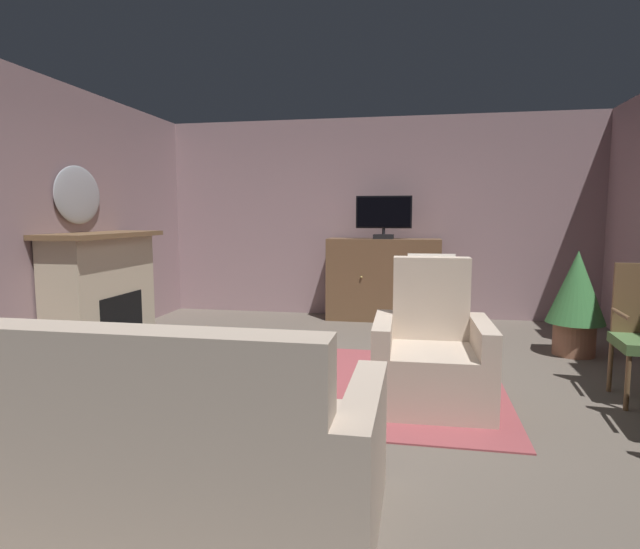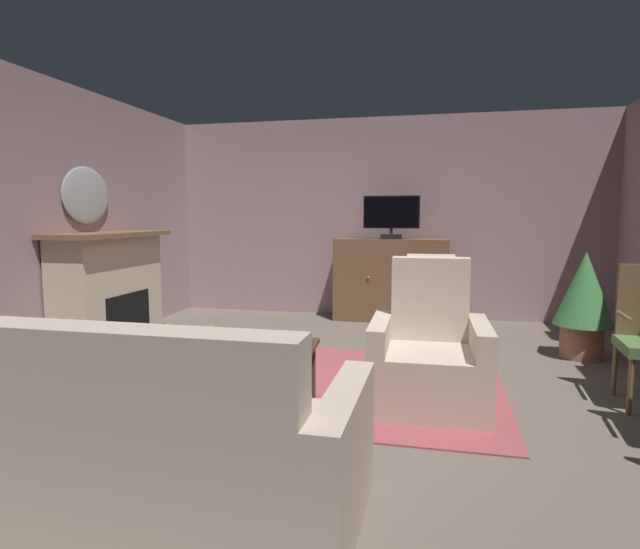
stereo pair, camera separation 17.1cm
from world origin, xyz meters
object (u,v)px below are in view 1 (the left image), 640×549
tv_cabinet (383,281)px  tv_remote (261,340)px  sofa_floral (160,452)px  cat (218,338)px  coffee_table (254,352)px  television (384,216)px  potted_plant_leafy_by_curtain (576,297)px  wall_mirror_oval (78,195)px  folded_newspaper (243,344)px  fireplace (104,293)px  armchair_beside_cabinet (431,358)px

tv_cabinet → tv_remote: 3.37m
sofa_floral → cat: 3.16m
coffee_table → sofa_floral: sofa_floral is taller
television → cat: size_ratio=1.12×
potted_plant_leafy_by_curtain → television: bearing=146.0°
wall_mirror_oval → folded_newspaper: bearing=-31.0°
folded_newspaper → television: bearing=87.2°
tv_remote → folded_newspaper: 0.15m
wall_mirror_oval → cat: 2.09m
fireplace → coffee_table: bearing=-32.8°
fireplace → coffee_table: fireplace is taller
television → potted_plant_leafy_by_curtain: size_ratio=0.69×
tv_cabinet → sofa_floral: bearing=-98.2°
tv_cabinet → armchair_beside_cabinet: armchair_beside_cabinet is taller
wall_mirror_oval → tv_cabinet: (3.05, 2.05, -1.09)m
wall_mirror_oval → folded_newspaper: 2.87m
wall_mirror_oval → armchair_beside_cabinet: wall_mirror_oval is taller
coffee_table → potted_plant_leafy_by_curtain: (2.73, 1.98, 0.19)m
wall_mirror_oval → sofa_floral: bearing=-50.0°
television → sofa_floral: 4.96m
wall_mirror_oval → potted_plant_leafy_by_curtain: (5.07, 0.63, -1.02)m
tv_remote → folded_newspaper: size_ratio=0.57×
television → coffee_table: 3.56m
wall_mirror_oval → potted_plant_leafy_by_curtain: wall_mirror_oval is taller
tv_remote → cat: bearing=-5.3°
coffee_table → armchair_beside_cabinet: 1.32m
fireplace → coffee_table: 2.50m
armchair_beside_cabinet → cat: bearing=150.2°
sofa_floral → wall_mirror_oval: bearing=130.0°
folded_newspaper → sofa_floral: size_ratio=0.15×
television → tv_remote: 3.45m
tv_cabinet → cat: 2.48m
fireplace → wall_mirror_oval: bearing=-180.0°
television → armchair_beside_cabinet: (0.57, -3.03, -1.05)m
tv_cabinet → coffee_table: size_ratio=1.50×
armchair_beside_cabinet → tv_cabinet: bearing=100.4°
wall_mirror_oval → television: size_ratio=1.03×
coffee_table → potted_plant_leafy_by_curtain: 3.38m
tv_remote → sofa_floral: 1.55m
tv_cabinet → potted_plant_leafy_by_curtain: bearing=-35.0°
fireplace → television: 3.53m
folded_newspaper → armchair_beside_cabinet: bearing=23.7°
television → cat: television is taller
armchair_beside_cabinet → cat: (-2.19, 1.25, -0.24)m
television → tv_remote: (-0.69, -3.25, -0.92)m
coffee_table → armchair_beside_cabinet: size_ratio=0.90×
fireplace → sofa_floral: 3.51m
potted_plant_leafy_by_curtain → cat: size_ratio=1.63×
wall_mirror_oval → tv_remote: wall_mirror_oval is taller
television → tv_remote: bearing=-101.9°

